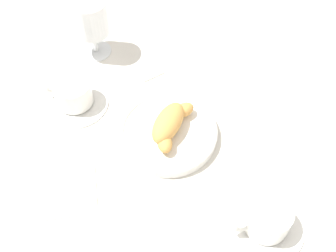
{
  "coord_description": "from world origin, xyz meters",
  "views": [
    {
      "loc": [
        0.27,
        0.42,
        0.73
      ],
      "look_at": [
        -0.0,
        -0.0,
        0.03
      ],
      "focal_mm": 47.85,
      "sensor_mm": 36.0,
      "label": 1
    }
  ],
  "objects_px": {
    "coffee_cup_far": "(73,95)",
    "coffee_cup_near": "(267,221)",
    "sugar_packet": "(151,72)",
    "croissant_large": "(170,122)",
    "juice_glass_left": "(91,19)",
    "pastry_plate": "(168,131)",
    "folded_napkin": "(67,191)"
  },
  "relations": [
    {
      "from": "coffee_cup_far",
      "to": "juice_glass_left",
      "type": "distance_m",
      "value": 0.17
    },
    {
      "from": "coffee_cup_near",
      "to": "folded_napkin",
      "type": "relative_size",
      "value": 1.24
    },
    {
      "from": "croissant_large",
      "to": "sugar_packet",
      "type": "relative_size",
      "value": 2.41
    },
    {
      "from": "juice_glass_left",
      "to": "folded_napkin",
      "type": "relative_size",
      "value": 1.27
    },
    {
      "from": "coffee_cup_near",
      "to": "sugar_packet",
      "type": "bearing_deg",
      "value": -93.09
    },
    {
      "from": "coffee_cup_near",
      "to": "sugar_packet",
      "type": "height_order",
      "value": "coffee_cup_near"
    },
    {
      "from": "coffee_cup_near",
      "to": "juice_glass_left",
      "type": "bearing_deg",
      "value": -84.96
    },
    {
      "from": "coffee_cup_far",
      "to": "juice_glass_left",
      "type": "height_order",
      "value": "juice_glass_left"
    },
    {
      "from": "croissant_large",
      "to": "folded_napkin",
      "type": "relative_size",
      "value": 1.1
    },
    {
      "from": "coffee_cup_near",
      "to": "coffee_cup_far",
      "type": "height_order",
      "value": "same"
    },
    {
      "from": "folded_napkin",
      "to": "croissant_large",
      "type": "bearing_deg",
      "value": -178.7
    },
    {
      "from": "pastry_plate",
      "to": "folded_napkin",
      "type": "relative_size",
      "value": 1.75
    },
    {
      "from": "sugar_packet",
      "to": "juice_glass_left",
      "type": "bearing_deg",
      "value": -60.0
    },
    {
      "from": "pastry_plate",
      "to": "sugar_packet",
      "type": "bearing_deg",
      "value": -109.7
    },
    {
      "from": "juice_glass_left",
      "to": "folded_napkin",
      "type": "bearing_deg",
      "value": 54.25
    },
    {
      "from": "croissant_large",
      "to": "coffee_cup_near",
      "type": "height_order",
      "value": "croissant_large"
    },
    {
      "from": "pastry_plate",
      "to": "coffee_cup_near",
      "type": "height_order",
      "value": "coffee_cup_near"
    },
    {
      "from": "coffee_cup_far",
      "to": "coffee_cup_near",
      "type": "bearing_deg",
      "value": 109.96
    },
    {
      "from": "pastry_plate",
      "to": "juice_glass_left",
      "type": "relative_size",
      "value": 1.37
    },
    {
      "from": "coffee_cup_near",
      "to": "juice_glass_left",
      "type": "height_order",
      "value": "juice_glass_left"
    },
    {
      "from": "coffee_cup_far",
      "to": "folded_napkin",
      "type": "bearing_deg",
      "value": 60.08
    },
    {
      "from": "pastry_plate",
      "to": "coffee_cup_near",
      "type": "distance_m",
      "value": 0.25
    },
    {
      "from": "coffee_cup_near",
      "to": "sugar_packet",
      "type": "relative_size",
      "value": 2.72
    },
    {
      "from": "pastry_plate",
      "to": "coffee_cup_far",
      "type": "distance_m",
      "value": 0.21
    },
    {
      "from": "croissant_large",
      "to": "sugar_packet",
      "type": "height_order",
      "value": "croissant_large"
    },
    {
      "from": "sugar_packet",
      "to": "croissant_large",
      "type": "bearing_deg",
      "value": 71.85
    },
    {
      "from": "coffee_cup_far",
      "to": "folded_napkin",
      "type": "distance_m",
      "value": 0.21
    },
    {
      "from": "croissant_large",
      "to": "folded_napkin",
      "type": "distance_m",
      "value": 0.23
    },
    {
      "from": "pastry_plate",
      "to": "coffee_cup_near",
      "type": "bearing_deg",
      "value": 97.93
    },
    {
      "from": "coffee_cup_near",
      "to": "folded_napkin",
      "type": "height_order",
      "value": "coffee_cup_near"
    },
    {
      "from": "coffee_cup_near",
      "to": "folded_napkin",
      "type": "xyz_separation_m",
      "value": [
        0.26,
        -0.24,
        -0.02
      ]
    },
    {
      "from": "juice_glass_left",
      "to": "sugar_packet",
      "type": "xyz_separation_m",
      "value": [
        -0.07,
        0.12,
        -0.09
      ]
    }
  ]
}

